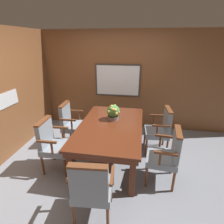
# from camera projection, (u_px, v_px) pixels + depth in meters

# --- Properties ---
(ground_plane) EXTENTS (14.00, 14.00, 0.00)m
(ground_plane) POSITION_uv_depth(u_px,v_px,m) (103.00, 164.00, 3.34)
(ground_plane) COLOR gray
(wall_back) EXTENTS (7.20, 0.08, 2.45)m
(wall_back) POSITION_uv_depth(u_px,v_px,m) (117.00, 81.00, 4.47)
(wall_back) COLOR brown
(wall_back) RESTS_ON ground_plane
(dining_table) EXTENTS (1.15, 1.88, 0.74)m
(dining_table) POSITION_uv_depth(u_px,v_px,m) (111.00, 129.00, 3.27)
(dining_table) COLOR #562614
(dining_table) RESTS_ON ground_plane
(chair_left_near) EXTENTS (0.49, 0.55, 0.96)m
(chair_left_near) POSITION_uv_depth(u_px,v_px,m) (53.00, 142.00, 3.05)
(chair_left_near) COLOR brown
(chair_left_near) RESTS_ON ground_plane
(chair_left_far) EXTENTS (0.49, 0.54, 0.96)m
(chair_left_far) POSITION_uv_depth(u_px,v_px,m) (71.00, 122.00, 3.82)
(chair_left_far) COLOR brown
(chair_left_far) RESTS_ON ground_plane
(chair_right_far) EXTENTS (0.50, 0.56, 0.96)m
(chair_right_far) POSITION_uv_depth(u_px,v_px,m) (160.00, 128.00, 3.57)
(chair_right_far) COLOR brown
(chair_right_far) RESTS_ON ground_plane
(chair_right_near) EXTENTS (0.51, 0.56, 0.96)m
(chair_right_near) POSITION_uv_depth(u_px,v_px,m) (167.00, 154.00, 2.75)
(chair_right_near) COLOR brown
(chair_right_near) RESTS_ON ground_plane
(chair_head_near) EXTENTS (0.56, 0.51, 0.96)m
(chair_head_near) POSITION_uv_depth(u_px,v_px,m) (92.00, 187.00, 2.12)
(chair_head_near) COLOR brown
(chair_head_near) RESTS_ON ground_plane
(potted_plant) EXTENTS (0.26, 0.26, 0.32)m
(potted_plant) POSITION_uv_depth(u_px,v_px,m) (113.00, 112.00, 3.41)
(potted_plant) COLOR gray
(potted_plant) RESTS_ON dining_table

